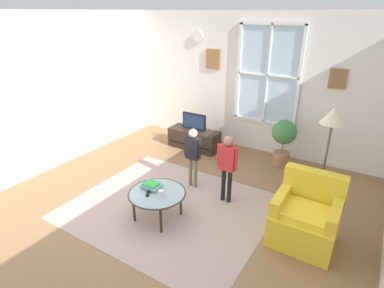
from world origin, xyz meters
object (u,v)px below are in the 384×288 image
floor_lamp (332,127)px  potted_plant_by_window (284,138)px  tv_stand (194,139)px  person_red_shirt (227,162)px  coffee_table (157,194)px  armchair (306,218)px  book_stack (151,186)px  person_black_shirt (193,151)px  cup (161,194)px  television (194,121)px  remote_near_books (148,193)px  remote_near_cup (156,189)px

floor_lamp → potted_plant_by_window: bearing=126.0°
tv_stand → person_red_shirt: 2.13m
tv_stand → coffee_table: bearing=-70.1°
coffee_table → person_red_shirt: bearing=55.0°
coffee_table → floor_lamp: (1.88, 1.29, 0.95)m
armchair → potted_plant_by_window: 2.11m
armchair → book_stack: (-1.99, -0.59, 0.13)m
book_stack → person_red_shirt: 1.16m
armchair → coffee_table: armchair is taller
person_black_shirt → cup: bearing=-81.6°
person_black_shirt → potted_plant_by_window: size_ratio=1.13×
cup → person_red_shirt: bearing=61.9°
tv_stand → coffee_table: 2.51m
television → person_black_shirt: (0.82, -1.35, 0.04)m
television → cup: (0.97, -2.41, -0.14)m
potted_plant_by_window → cup: bearing=-108.2°
remote_near_books → person_black_shirt: bearing=87.6°
tv_stand → television: size_ratio=2.02×
television → cup: size_ratio=5.08×
cup → remote_near_cup: size_ratio=0.76×
coffee_table → potted_plant_by_window: 2.72m
remote_near_cup → book_stack: bearing=-173.6°
potted_plant_by_window → floor_lamp: floor_lamp is taller
tv_stand → book_stack: bearing=-72.7°
book_stack → remote_near_cup: bearing=6.4°
tv_stand → floor_lamp: 3.15m
television → potted_plant_by_window: size_ratio=0.59×
tv_stand → television: bearing=-90.0°
book_stack → person_black_shirt: (0.10, 0.95, 0.19)m
person_black_shirt → potted_plant_by_window: person_black_shirt is taller
television → armchair: 3.22m
armchair → television: bearing=147.7°
armchair → floor_lamp: 1.20m
book_stack → cup: cup is taller
book_stack → floor_lamp: floor_lamp is taller
armchair → person_black_shirt: size_ratio=0.85×
tv_stand → remote_near_cup: remote_near_cup is taller
television → book_stack: bearing=-72.7°
floor_lamp → person_black_shirt: bearing=-171.5°
coffee_table → remote_near_books: size_ratio=5.75×
armchair → remote_near_books: 2.08m
person_black_shirt → remote_near_books: bearing=-92.4°
remote_near_cup → floor_lamp: size_ratio=0.09×
television → floor_lamp: 3.03m
cup → floor_lamp: bearing=37.3°
remote_near_books → tv_stand: bearing=107.5°
tv_stand → television: (0.00, -0.00, 0.40)m
book_stack → remote_near_cup: 0.08m
television → cup: television is taller
remote_near_books → person_red_shirt: size_ratio=0.13×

